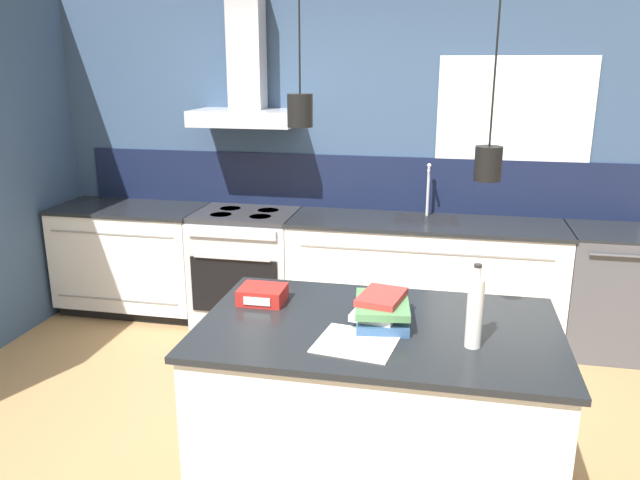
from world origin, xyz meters
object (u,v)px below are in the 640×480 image
Objects in this scene: dishwasher at (609,291)px; bottle_on_island at (475,312)px; oven_range at (247,267)px; book_stack at (381,310)px; red_supply_box at (262,295)px.

bottle_on_island is (-1.05, -2.12, 0.61)m from dishwasher.
oven_range is 2.51× the size of book_stack.
book_stack is (-1.45, -1.95, 0.52)m from dishwasher.
oven_range is at bearing 110.93° from red_supply_box.
bottle_on_island reaches higher than oven_range.
dishwasher is 2.79m from red_supply_box.
oven_range is 4.12× the size of red_supply_box.
bottle_on_island is at bearing -16.79° from red_supply_box.
oven_range is 2.39m from book_stack.
dishwasher is at bearing 53.28° from book_stack.
oven_range is 2.52× the size of bottle_on_island.
red_supply_box is (-1.00, 0.30, -0.12)m from bottle_on_island.
dishwasher is 2.49m from book_stack.
book_stack is at bearing -56.38° from oven_range.
red_supply_box is (-0.60, 0.14, -0.03)m from book_stack.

